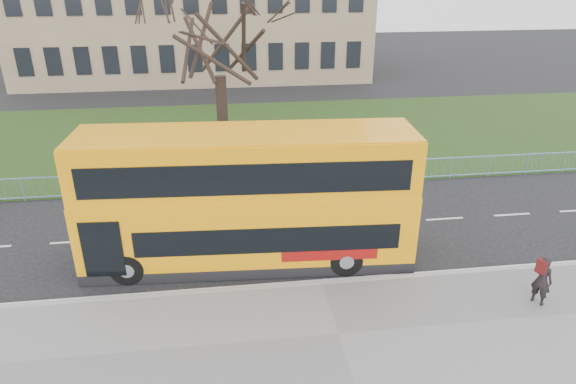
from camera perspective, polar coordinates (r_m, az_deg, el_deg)
The scene contains 7 objects.
ground at distance 18.68m, azimuth 2.86°, elevation -7.62°, with size 120.00×120.00×0.00m, color black.
kerb at distance 17.37m, azimuth 3.76°, elevation -10.13°, with size 80.00×0.20×0.14m, color #959597.
grass_verge at distance 31.57m, azimuth -1.67°, elevation 6.30°, with size 80.00×15.40×0.08m, color #223714.
guard_railing at distance 24.22m, azimuth 0.17°, elevation 1.77°, with size 40.00×0.12×1.10m, color #73A1CD, non-canonical shape.
bare_tree at distance 25.91m, azimuth -7.65°, elevation 14.53°, with size 7.61×7.61×10.87m, color black, non-canonical shape.
yellow_bus at distance 17.57m, azimuth -4.52°, elevation -0.42°, with size 11.44×3.33×4.74m.
pedestrian at distance 17.75m, azimuth 26.38°, elevation -8.78°, with size 0.60×0.39×1.64m, color black.
Camera 1 is at (-2.94, -15.53, 9.95)m, focal length 32.00 mm.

